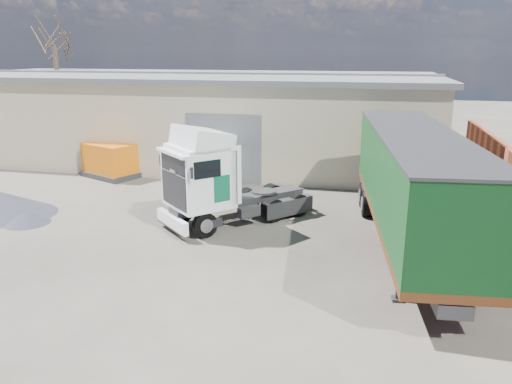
% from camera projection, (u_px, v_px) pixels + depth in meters
% --- Properties ---
extents(ground, '(120.00, 120.00, 0.00)m').
position_uv_depth(ground, '(198.00, 261.00, 16.54)').
color(ground, black).
rests_on(ground, ground).
extents(warehouse, '(30.60, 12.60, 5.42)m').
position_uv_depth(warehouse, '(190.00, 116.00, 32.08)').
color(warehouse, '#C6B598').
rests_on(warehouse, ground).
extents(bare_tree, '(4.00, 4.00, 9.60)m').
position_uv_depth(bare_tree, '(53.00, 33.00, 36.93)').
color(bare_tree, '#382B21').
rests_on(bare_tree, ground).
extents(tractor_unit, '(5.70, 5.86, 4.04)m').
position_uv_depth(tractor_unit, '(217.00, 183.00, 19.56)').
color(tractor_unit, black).
rests_on(tractor_unit, ground).
extents(box_trailer, '(3.85, 12.57, 4.11)m').
position_uv_depth(box_trailer, '(413.00, 179.00, 16.98)').
color(box_trailer, '#2D2D30').
rests_on(box_trailer, ground).
extents(panel_van, '(2.28, 4.90, 1.95)m').
position_uv_depth(panel_van, '(217.00, 167.00, 25.43)').
color(panel_van, black).
rests_on(panel_van, ground).
extents(orange_skip, '(3.48, 2.93, 1.86)m').
position_uv_depth(orange_skip, '(110.00, 162.00, 27.30)').
color(orange_skip, '#2D2D30').
rests_on(orange_skip, ground).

